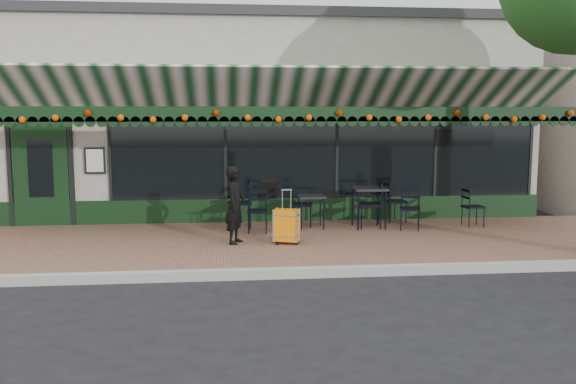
{
  "coord_description": "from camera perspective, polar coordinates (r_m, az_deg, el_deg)",
  "views": [
    {
      "loc": [
        -1.01,
        -9.02,
        2.48
      ],
      "look_at": [
        0.09,
        1.6,
        1.09
      ],
      "focal_mm": 38.0,
      "sensor_mm": 36.0,
      "label": 1
    }
  ],
  "objects": [
    {
      "name": "curb",
      "position": [
        9.31,
        0.51,
        -7.57
      ],
      "size": [
        18.0,
        0.16,
        0.15
      ],
      "primitive_type": "cube",
      "color": "#9E9E99",
      "rests_on": "ground"
    },
    {
      "name": "ground",
      "position": [
        9.41,
        0.45,
        -7.89
      ],
      "size": [
        80.0,
        80.0,
        0.0
      ],
      "primitive_type": "plane",
      "color": "black",
      "rests_on": "ground"
    },
    {
      "name": "woman",
      "position": [
        10.93,
        -4.96,
        -1.21
      ],
      "size": [
        0.48,
        0.59,
        1.4
      ],
      "primitive_type": "imported",
      "rotation": [
        0.0,
        0.0,
        1.23
      ],
      "color": "black",
      "rests_on": "sidewalk"
    },
    {
      "name": "sidewalk",
      "position": [
        11.32,
        -0.67,
        -4.86
      ],
      "size": [
        18.0,
        4.0,
        0.15
      ],
      "primitive_type": "cube",
      "color": "brown",
      "rests_on": "ground"
    },
    {
      "name": "chair_a_front",
      "position": [
        12.44,
        11.35,
        -1.58
      ],
      "size": [
        0.52,
        0.52,
        0.84
      ],
      "primitive_type": null,
      "rotation": [
        0.0,
        0.0,
        -0.31
      ],
      "color": "black",
      "rests_on": "sidewalk"
    },
    {
      "name": "suitcase",
      "position": [
        10.9,
        -0.13,
        -3.19
      ],
      "size": [
        0.48,
        0.37,
        0.98
      ],
      "rotation": [
        0.0,
        0.0,
        -0.36
      ],
      "color": "orange",
      "rests_on": "sidewalk"
    },
    {
      "name": "chair_a_extra",
      "position": [
        13.15,
        16.94,
        -1.37
      ],
      "size": [
        0.43,
        0.43,
        0.8
      ],
      "primitive_type": null,
      "rotation": [
        0.0,
        0.0,
        1.64
      ],
      "color": "black",
      "rests_on": "sidewalk"
    },
    {
      "name": "chair_b_right",
      "position": [
        12.55,
        1.31,
        -1.22
      ],
      "size": [
        0.51,
        0.51,
        0.9
      ],
      "primitive_type": null,
      "rotation": [
        0.0,
        0.0,
        1.42
      ],
      "color": "black",
      "rests_on": "sidewalk"
    },
    {
      "name": "chair_a_right",
      "position": [
        13.29,
        10.07,
        -0.91
      ],
      "size": [
        0.44,
        0.44,
        0.87
      ],
      "primitive_type": null,
      "rotation": [
        0.0,
        0.0,
        1.57
      ],
      "color": "black",
      "rests_on": "sidewalk"
    },
    {
      "name": "chair_a_left",
      "position": [
        12.54,
        7.65,
        -1.2
      ],
      "size": [
        0.51,
        0.51,
        0.94
      ],
      "primitive_type": null,
      "rotation": [
        0.0,
        0.0,
        -1.65
      ],
      "color": "black",
      "rests_on": "sidewalk"
    },
    {
      "name": "chair_b_left",
      "position": [
        12.5,
        -4.54,
        -1.09
      ],
      "size": [
        0.51,
        0.51,
        0.98
      ],
      "primitive_type": null,
      "rotation": [
        0.0,
        0.0,
        -1.53
      ],
      "color": "black",
      "rests_on": "sidewalk"
    },
    {
      "name": "cafe_table_b",
      "position": [
        12.36,
        2.18,
        -0.65
      ],
      "size": [
        0.54,
        0.54,
        0.67
      ],
      "color": "black",
      "rests_on": "sidewalk"
    },
    {
      "name": "cafe_table_a",
      "position": [
        12.51,
        7.59,
        0.04
      ],
      "size": [
        0.67,
        0.67,
        0.82
      ],
      "color": "black",
      "rests_on": "sidewalk"
    },
    {
      "name": "restaurant_building",
      "position": [
        16.88,
        -2.5,
        6.69
      ],
      "size": [
        12.0,
        9.6,
        4.5
      ],
      "color": "gray",
      "rests_on": "ground"
    },
    {
      "name": "chair_b_front",
      "position": [
        11.94,
        -2.87,
        -1.85
      ],
      "size": [
        0.45,
        0.45,
        0.83
      ],
      "primitive_type": null,
      "rotation": [
        0.0,
        0.0,
        -0.08
      ],
      "color": "black",
      "rests_on": "sidewalk"
    }
  ]
}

